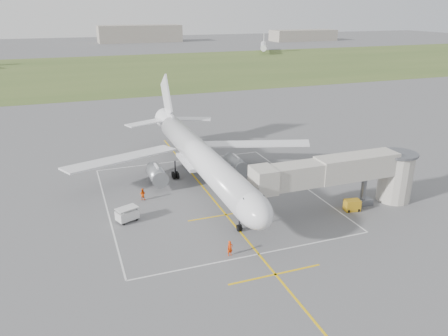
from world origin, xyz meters
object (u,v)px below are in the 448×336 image
object	(u,v)px
jet_bridge	(351,174)
gpu_unit	(352,205)
airliner	(200,156)
baggage_cart	(127,214)
ramp_worker_wing	(143,194)
ramp_worker_nose	(230,248)

from	to	relation	value
jet_bridge	gpu_unit	xyz separation A→B (m)	(0.03, -0.92, -4.02)
jet_bridge	gpu_unit	distance (m)	4.13
airliner	gpu_unit	world-z (taller)	airliner
jet_bridge	baggage_cart	distance (m)	28.60
jet_bridge	ramp_worker_wing	world-z (taller)	jet_bridge
ramp_worker_nose	ramp_worker_wing	bearing A→B (deg)	103.73
gpu_unit	airliner	bearing A→B (deg)	146.31
baggage_cart	airliner	bearing A→B (deg)	12.34
airliner	ramp_worker_nose	size ratio (longest dim) A/B	27.48
ramp_worker_nose	airliner	bearing A→B (deg)	75.90
airliner	gpu_unit	bearing A→B (deg)	-43.92
jet_bridge	gpu_unit	world-z (taller)	jet_bridge
baggage_cart	ramp_worker_wing	world-z (taller)	baggage_cart
baggage_cart	ramp_worker_nose	xyz separation A→B (m)	(9.01, -11.71, -0.07)
gpu_unit	ramp_worker_wing	xyz separation A→B (m)	(-24.83, 12.63, 0.12)
baggage_cart	gpu_unit	bearing A→B (deg)	-36.19
airliner	ramp_worker_nose	world-z (taller)	airliner
ramp_worker_wing	baggage_cart	bearing A→B (deg)	93.46
gpu_unit	baggage_cart	xyz separation A→B (m)	(-27.72, 6.97, 0.20)
baggage_cart	jet_bridge	bearing A→B (deg)	-34.40
ramp_worker_wing	jet_bridge	bearing A→B (deg)	-174.73
baggage_cart	ramp_worker_wing	bearing A→B (deg)	40.84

